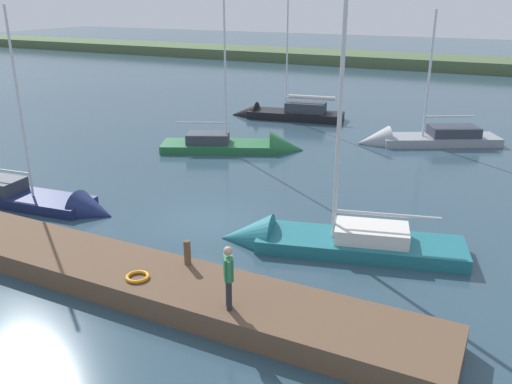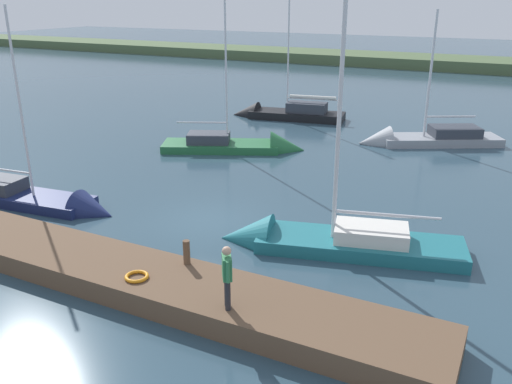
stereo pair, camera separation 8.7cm
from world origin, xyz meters
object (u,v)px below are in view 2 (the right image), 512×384
(sailboat_inner_slip, at_px, (40,203))
(person_on_dock, at_px, (227,273))
(life_ring_buoy, at_px, (137,277))
(sailboat_far_right, at_px, (419,141))
(sailboat_outer_mooring, at_px, (320,244))
(sailboat_near_dock, at_px, (246,148))
(sailboat_far_left, at_px, (281,116))
(mooring_post_near, at_px, (187,252))

(sailboat_inner_slip, xyz_separation_m, person_on_dock, (-10.91, 3.99, 1.49))
(life_ring_buoy, relative_size, sailboat_far_right, 0.08)
(life_ring_buoy, distance_m, person_on_dock, 3.10)
(life_ring_buoy, distance_m, sailboat_outer_mooring, 6.32)
(sailboat_near_dock, distance_m, sailboat_far_left, 8.41)
(life_ring_buoy, xyz_separation_m, sailboat_far_right, (-3.73, -20.33, -0.52))
(sailboat_outer_mooring, relative_size, person_on_dock, 5.79)
(sailboat_far_right, distance_m, sailboat_inner_slip, 20.21)
(mooring_post_near, xyz_separation_m, sailboat_outer_mooring, (-2.62, -3.97, -0.89))
(sailboat_far_right, height_order, sailboat_inner_slip, sailboat_inner_slip)
(life_ring_buoy, relative_size, person_on_dock, 0.39)
(sailboat_far_right, xyz_separation_m, sailboat_far_left, (9.76, -2.74, -0.02))
(sailboat_inner_slip, relative_size, sailboat_far_left, 0.88)
(mooring_post_near, height_order, life_ring_buoy, mooring_post_near)
(sailboat_far_left, bearing_deg, sailboat_far_right, 154.69)
(sailboat_outer_mooring, relative_size, sailboat_near_dock, 1.01)
(life_ring_buoy, height_order, sailboat_outer_mooring, sailboat_outer_mooring)
(life_ring_buoy, xyz_separation_m, person_on_dock, (-2.95, 0.15, 0.91))
(life_ring_buoy, distance_m, sailboat_far_right, 20.68)
(sailboat_near_dock, bearing_deg, life_ring_buoy, -98.20)
(sailboat_far_left, bearing_deg, sailboat_outer_mooring, 108.27)
(person_on_dock, bearing_deg, mooring_post_near, 111.63)
(life_ring_buoy, bearing_deg, sailboat_far_right, -100.38)
(mooring_post_near, height_order, sailboat_outer_mooring, sailboat_outer_mooring)
(mooring_post_near, distance_m, sailboat_inner_slip, 9.11)
(sailboat_near_dock, bearing_deg, sailboat_inner_slip, -132.69)
(mooring_post_near, height_order, sailboat_near_dock, sailboat_near_dock)
(sailboat_outer_mooring, height_order, sailboat_far_right, sailboat_outer_mooring)
(sailboat_far_right, relative_size, sailboat_near_dock, 0.85)
(sailboat_near_dock, height_order, person_on_dock, sailboat_near_dock)
(sailboat_far_right, height_order, person_on_dock, sailboat_far_right)
(sailboat_inner_slip, bearing_deg, sailboat_outer_mooring, 0.96)
(sailboat_far_right, distance_m, person_on_dock, 20.55)
(mooring_post_near, xyz_separation_m, person_on_dock, (-2.20, 1.49, 0.60))
(sailboat_inner_slip, relative_size, sailboat_near_dock, 0.88)
(person_on_dock, bearing_deg, sailboat_near_dock, 81.93)
(life_ring_buoy, bearing_deg, mooring_post_near, -119.59)
(sailboat_inner_slip, distance_m, sailboat_near_dock, 11.54)
(sailboat_inner_slip, distance_m, sailboat_far_left, 19.33)
(mooring_post_near, height_order, sailboat_far_left, sailboat_far_left)
(mooring_post_near, xyz_separation_m, life_ring_buoy, (0.76, 1.33, -0.31))
(sailboat_outer_mooring, xyz_separation_m, sailboat_near_dock, (7.78, -9.51, -0.01))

